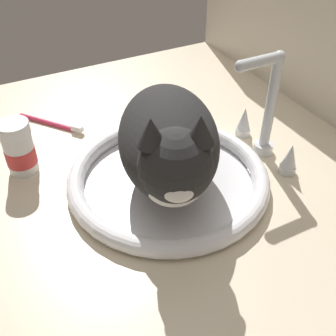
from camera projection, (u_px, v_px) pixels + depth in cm
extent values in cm
cube|color=beige|center=(168.00, 190.00, 78.09)|extent=(109.82, 83.29, 3.00)
torus|color=white|center=(168.00, 178.00, 75.94)|extent=(37.25, 37.25, 3.15)
cylinder|color=white|center=(168.00, 183.00, 76.75)|extent=(32.52, 32.52, 0.60)
cylinder|color=silver|center=(264.00, 148.00, 84.21)|extent=(4.00, 4.00, 2.00)
cylinder|color=silver|center=(272.00, 104.00, 77.70)|extent=(2.00, 2.00, 18.67)
sphere|color=silver|center=(280.00, 57.00, 71.83)|extent=(2.20, 2.20, 2.20)
cylinder|color=silver|center=(261.00, 62.00, 70.35)|extent=(2.00, 8.23, 2.00)
sphere|color=silver|center=(241.00, 67.00, 68.88)|extent=(2.10, 2.10, 2.10)
cylinder|color=silver|center=(243.00, 131.00, 89.40)|extent=(3.20, 3.20, 1.60)
cone|color=silver|center=(244.00, 118.00, 87.34)|extent=(2.88, 2.88, 4.94)
cylinder|color=silver|center=(287.00, 169.00, 79.27)|extent=(3.20, 3.20, 1.60)
cone|color=silver|center=(291.00, 155.00, 77.21)|extent=(2.88, 2.88, 4.94)
ellipsoid|color=black|center=(168.00, 139.00, 70.43)|extent=(33.44, 26.92, 14.35)
sphere|color=black|center=(175.00, 165.00, 59.17)|extent=(11.17, 11.17, 11.17)
cone|color=black|center=(200.00, 129.00, 55.62)|extent=(4.24, 4.24, 4.19)
cone|color=black|center=(151.00, 132.00, 55.15)|extent=(4.24, 4.24, 4.19)
ellipsoid|color=silver|center=(178.00, 190.00, 56.63)|extent=(4.88, 5.61, 3.57)
ellipsoid|color=silver|center=(174.00, 181.00, 63.00)|extent=(11.12, 11.83, 7.89)
cylinder|color=black|center=(161.00, 116.00, 86.87)|extent=(13.29, 7.90, 3.20)
cylinder|color=white|center=(20.00, 152.00, 77.77)|extent=(5.53, 5.53, 8.37)
cylinder|color=#D13838|center=(21.00, 155.00, 78.19)|extent=(5.70, 5.70, 3.35)
cylinder|color=white|center=(13.00, 129.00, 74.40)|extent=(5.81, 5.81, 2.34)
cylinder|color=#D83359|center=(46.00, 122.00, 92.76)|extent=(11.79, 9.55, 1.00)
cube|color=white|center=(77.00, 128.00, 89.68)|extent=(2.79, 2.55, 1.20)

